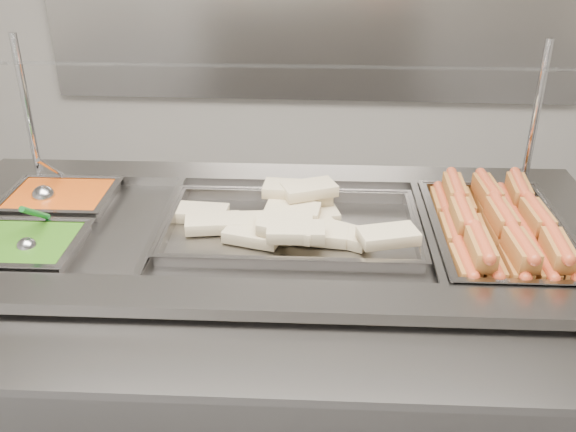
# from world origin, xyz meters

# --- Properties ---
(steam_counter) EXTENTS (1.88, 0.85, 0.89)m
(steam_counter) POSITION_xyz_m (-0.07, 0.36, 0.44)
(steam_counter) COLOR slate
(steam_counter) RESTS_ON ground
(tray_rail) EXTENTS (1.79, 0.39, 0.05)m
(tray_rail) POSITION_xyz_m (-0.06, -0.15, 0.84)
(tray_rail) COLOR gray
(tray_rail) RESTS_ON steam_counter
(sneeze_guard) EXTENTS (1.64, 0.31, 0.44)m
(sneeze_guard) POSITION_xyz_m (-0.07, 0.57, 1.25)
(sneeze_guard) COLOR silver
(sneeze_guard) RESTS_ON steam_counter
(pan_hotdogs) EXTENTS (0.34, 0.55, 0.10)m
(pan_hotdogs) POSITION_xyz_m (0.55, 0.36, 0.85)
(pan_hotdogs) COLOR gray
(pan_hotdogs) RESTS_ON steam_counter
(pan_wraps) EXTENTS (0.68, 0.41, 0.07)m
(pan_wraps) POSITION_xyz_m (-0.01, 0.36, 0.86)
(pan_wraps) COLOR gray
(pan_wraps) RESTS_ON steam_counter
(pan_beans) EXTENTS (0.30, 0.24, 0.10)m
(pan_beans) POSITION_xyz_m (-0.71, 0.49, 0.85)
(pan_beans) COLOR gray
(pan_beans) RESTS_ON steam_counter
(pan_peas) EXTENTS (0.30, 0.24, 0.10)m
(pan_peas) POSITION_xyz_m (-0.71, 0.20, 0.85)
(pan_peas) COLOR gray
(pan_peas) RESTS_ON steam_counter
(hotdogs_in_buns) EXTENTS (0.31, 0.52, 0.12)m
(hotdogs_in_buns) POSITION_xyz_m (0.55, 0.36, 0.90)
(hotdogs_in_buns) COLOR #9F5C21
(hotdogs_in_buns) RESTS_ON pan_hotdogs
(tortilla_wraps) EXTENTS (0.68, 0.35, 0.10)m
(tortilla_wraps) POSITION_xyz_m (-0.01, 0.36, 0.90)
(tortilla_wraps) COLOR #CDB589
(tortilla_wraps) RESTS_ON pan_wraps
(ladle) EXTENTS (0.07, 0.19, 0.15)m
(ladle) POSITION_xyz_m (-0.75, 0.48, 0.90)
(ladle) COLOR #B4B4B9
(ladle) RESTS_ON pan_beans
(serving_spoon) EXTENTS (0.06, 0.18, 0.14)m
(serving_spoon) POSITION_xyz_m (-0.68, 0.20, 0.90)
(serving_spoon) COLOR #B4B4B9
(serving_spoon) RESTS_ON pan_peas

